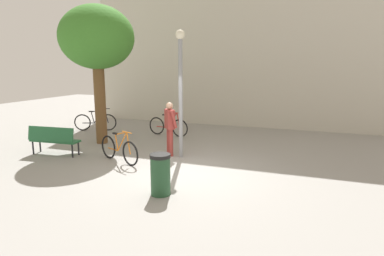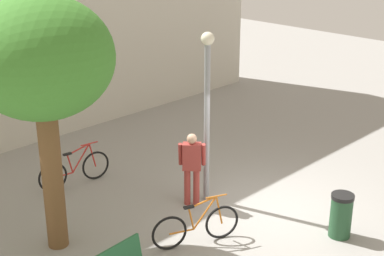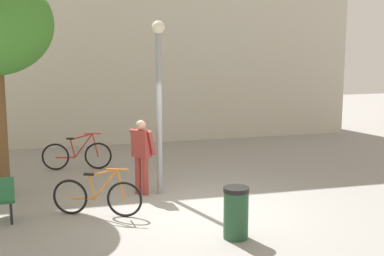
# 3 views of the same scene
# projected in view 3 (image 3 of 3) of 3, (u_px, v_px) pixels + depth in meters

# --- Properties ---
(ground_plane) EXTENTS (36.00, 36.00, 0.00)m
(ground_plane) POSITION_uv_depth(u_px,v_px,m) (201.00, 211.00, 11.00)
(ground_plane) COLOR gray
(building_facade) EXTENTS (14.53, 2.00, 8.38)m
(building_facade) POSITION_uv_depth(u_px,v_px,m) (134.00, 13.00, 17.96)
(building_facade) COLOR beige
(building_facade) RESTS_ON ground_plane
(lamppost) EXTENTS (0.28, 0.28, 3.80)m
(lamppost) POSITION_uv_depth(u_px,v_px,m) (159.00, 91.00, 11.77)
(lamppost) COLOR gray
(lamppost) RESTS_ON ground_plane
(person_by_lamppost) EXTENTS (0.56, 0.59, 1.67)m
(person_by_lamppost) POSITION_uv_depth(u_px,v_px,m) (141.00, 152.00, 11.96)
(person_by_lamppost) COLOR #9E3833
(person_by_lamppost) RESTS_ON ground_plane
(bicycle_orange) EXTENTS (1.68, 0.76, 0.97)m
(bicycle_orange) POSITION_uv_depth(u_px,v_px,m) (98.00, 197.00, 10.64)
(bicycle_orange) COLOR black
(bicycle_orange) RESTS_ON ground_plane
(bicycle_red) EXTENTS (1.80, 0.32, 0.97)m
(bicycle_red) POSITION_uv_depth(u_px,v_px,m) (77.00, 155.00, 14.25)
(bicycle_red) COLOR black
(bicycle_red) RESTS_ON ground_plane
(trash_bin) EXTENTS (0.45, 0.45, 0.92)m
(trash_bin) POSITION_uv_depth(u_px,v_px,m) (236.00, 213.00, 9.45)
(trash_bin) COLOR #234C2D
(trash_bin) RESTS_ON ground_plane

